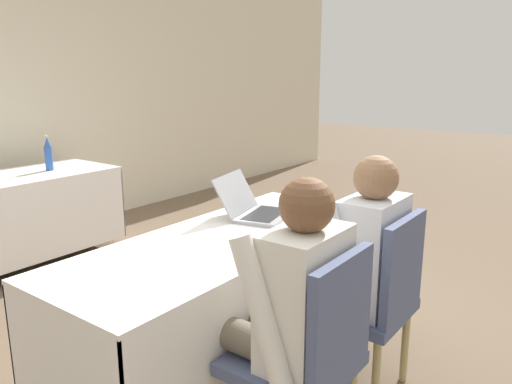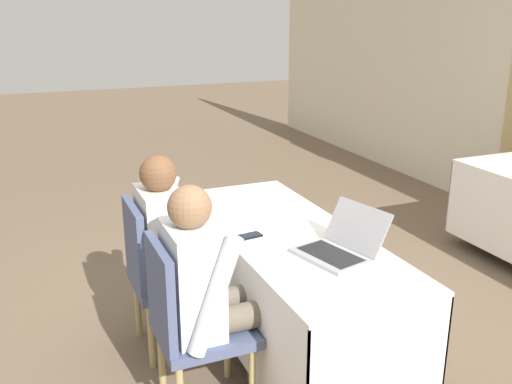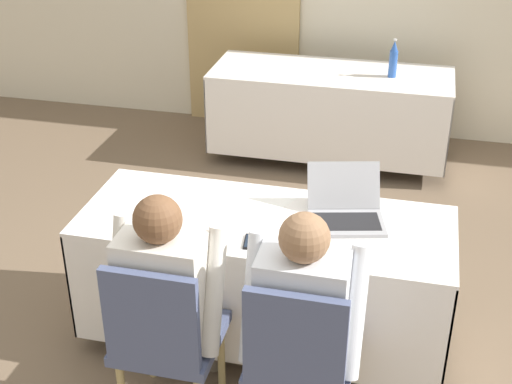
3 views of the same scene
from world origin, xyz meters
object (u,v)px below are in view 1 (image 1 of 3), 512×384
water_bottle (48,155)px  cell_phone (259,246)px  laptop (256,209)px  person_white_shirt (356,260)px  chair_near_right (375,297)px  person_checkered_shirt (287,305)px  chair_near_left (309,353)px

water_bottle → cell_phone: bearing=-100.6°
water_bottle → laptop: bearing=-92.0°
person_white_shirt → cell_phone: bearing=-47.6°
chair_near_right → water_bottle: bearing=-93.1°
chair_near_right → person_checkered_shirt: size_ratio=0.77×
chair_near_left → person_white_shirt: (0.59, 0.10, 0.16)m
chair_near_left → cell_phone: bearing=-122.6°
laptop → chair_near_left: laptop is taller
chair_near_left → person_checkered_shirt: 0.19m
laptop → chair_near_left: (-0.67, -0.75, -0.29)m
laptop → chair_near_right: laptop is taller
laptop → person_checkered_shirt: person_checkered_shirt is taller
cell_phone → chair_near_left: (-0.28, -0.44, -0.25)m
person_checkered_shirt → chair_near_right: bearing=170.1°
cell_phone → person_checkered_shirt: bearing=-137.2°
chair_near_left → person_white_shirt: size_ratio=0.77×
cell_phone → person_white_shirt: person_white_shirt is taller
laptop → cell_phone: 0.50m
cell_phone → person_checkered_shirt: 0.45m
water_bottle → person_checkered_shirt: bearing=-104.9°
cell_phone → laptop: bearing=31.0°
person_white_shirt → laptop: bearing=-97.3°
laptop → person_white_shirt: bearing=-111.2°
laptop → chair_near_left: size_ratio=0.49×
person_white_shirt → chair_near_left: bearing=9.9°
chair_near_left → person_checkered_shirt: bearing=-90.0°
chair_near_left → chair_near_right: (0.59, 0.00, 0.00)m
water_bottle → chair_near_left: water_bottle is taller
chair_near_left → person_checkered_shirt: size_ratio=0.77×
chair_near_left → person_white_shirt: person_white_shirt is taller
chair_near_right → person_checkered_shirt: 0.62m
person_checkered_shirt → water_bottle: bearing=-104.9°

